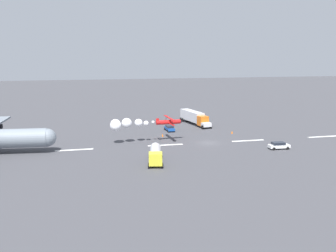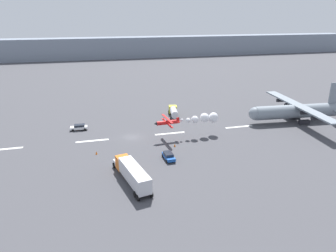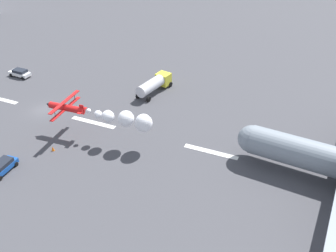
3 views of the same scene
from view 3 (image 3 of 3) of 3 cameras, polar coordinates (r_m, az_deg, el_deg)
The scene contains 9 objects.
ground_plane at distance 65.53m, azimuth -19.00°, elevation 2.40°, with size 440.00×440.00×0.00m, color #424247.
runway_stripe_2 at distance 72.12m, azimuth -25.07°, elevation 3.90°, with size 8.00×0.90×0.01m, color white.
runway_stripe_3 at distance 59.88m, azimuth -11.70°, elevation 0.57°, with size 8.00×0.90×0.01m, color white.
runway_stripe_4 at distance 52.59m, azimuth 6.78°, elevation -4.05°, with size 8.00×0.90×0.01m, color white.
stunt_biplane_red at distance 51.47m, azimuth -7.14°, elevation 1.17°, with size 17.17×7.52×2.81m.
fuel_tanker_truck at distance 66.84m, azimuth -2.15°, elevation 6.65°, with size 4.17×8.63×2.90m.
followme_car_yellow at distance 53.16m, azimuth -24.70°, elevation -5.84°, with size 2.20×4.47×1.52m.
airport_staff_sedan at distance 79.19m, azimuth -22.36°, elevation 7.78°, with size 4.57×2.18×1.52m.
traffic_cone_far at distance 54.80m, azimuth -17.73°, elevation -3.41°, with size 0.44×0.44×0.75m, color orange.
Camera 3 is at (40.51, -40.57, 31.75)m, focal length 38.59 mm.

